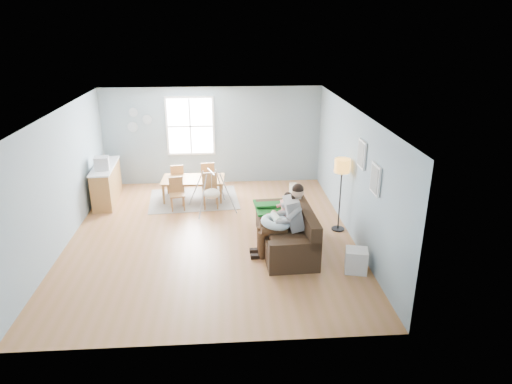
{
  "coord_description": "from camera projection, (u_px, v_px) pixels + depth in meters",
  "views": [
    {
      "loc": [
        0.34,
        -8.92,
        4.4
      ],
      "look_at": [
        0.96,
        -0.02,
        1.0
      ],
      "focal_mm": 32.0,
      "sensor_mm": 36.0,
      "label": 1
    }
  ],
  "objects": [
    {
      "name": "beige_pillow",
      "position": [
        295.0,
        198.0,
        9.69
      ],
      "size": [
        0.18,
        0.54,
        0.53
      ],
      "primitive_type": "cube",
      "rotation": [
        0.0,
        0.0,
        0.06
      ],
      "color": "#C8B299",
      "rests_on": "sofa"
    },
    {
      "name": "dining_table",
      "position": [
        193.0,
        189.0,
        11.76
      ],
      "size": [
        1.62,
        0.95,
        0.56
      ],
      "primitive_type": "imported",
      "rotation": [
        0.0,
        0.0,
        -0.04
      ],
      "color": "brown",
      "rests_on": "rug"
    },
    {
      "name": "rug",
      "position": [
        194.0,
        199.0,
        11.86
      ],
      "size": [
        2.38,
        1.88,
        0.01
      ],
      "primitive_type": "cube",
      "rotation": [
        0.0,
        0.0,
        0.08
      ],
      "color": "gray",
      "rests_on": "room"
    },
    {
      "name": "chair_nw",
      "position": [
        177.0,
        177.0,
        12.17
      ],
      "size": [
        0.39,
        0.39,
        0.8
      ],
      "color": "brown",
      "rests_on": "rug"
    },
    {
      "name": "nursing_pillow",
      "position": [
        276.0,
        222.0,
        8.83
      ],
      "size": [
        0.68,
        0.66,
        0.24
      ],
      "primitive_type": "torus",
      "rotation": [
        0.0,
        0.14,
        0.13
      ],
      "color": "#C7EAF9",
      "rests_on": "father"
    },
    {
      "name": "green_throw",
      "position": [
        279.0,
        207.0,
        9.9
      ],
      "size": [
        1.07,
        0.95,
        0.04
      ],
      "primitive_type": "cube",
      "rotation": [
        0.0,
        0.0,
        0.06
      ],
      "color": "#145A18",
      "rests_on": "sofa"
    },
    {
      "name": "chair_ne",
      "position": [
        208.0,
        175.0,
        12.27
      ],
      "size": [
        0.4,
        0.4,
        0.83
      ],
      "color": "brown",
      "rests_on": "rug"
    },
    {
      "name": "father",
      "position": [
        285.0,
        218.0,
        8.82
      ],
      "size": [
        1.05,
        0.49,
        1.48
      ],
      "color": "gray",
      "rests_on": "sofa"
    },
    {
      "name": "pictures",
      "position": [
        368.0,
        166.0,
        8.41
      ],
      "size": [
        0.05,
        1.34,
        0.74
      ],
      "color": "white",
      "rests_on": "room"
    },
    {
      "name": "baby_swing",
      "position": [
        212.0,
        193.0,
        11.05
      ],
      "size": [
        1.22,
        1.23,
        0.99
      ],
      "color": "#B0B0B5",
      "rests_on": "room"
    },
    {
      "name": "floor_lamp",
      "position": [
        342.0,
        172.0,
        9.68
      ],
      "size": [
        0.33,
        0.33,
        1.64
      ],
      "color": "black",
      "rests_on": "room"
    },
    {
      "name": "chair_se",
      "position": [
        210.0,
        188.0,
        11.23
      ],
      "size": [
        0.42,
        0.42,
        0.86
      ],
      "color": "brown",
      "rests_on": "rug"
    },
    {
      "name": "counter",
      "position": [
        106.0,
        183.0,
        11.59
      ],
      "size": [
        0.6,
        1.74,
        0.96
      ],
      "color": "brown",
      "rests_on": "room"
    },
    {
      "name": "storage_cube",
      "position": [
        356.0,
        260.0,
        8.41
      ],
      "size": [
        0.47,
        0.44,
        0.44
      ],
      "color": "silver",
      "rests_on": "room"
    },
    {
      "name": "toddler",
      "position": [
        283.0,
        209.0,
        9.33
      ],
      "size": [
        0.55,
        0.27,
        0.87
      ],
      "color": "silver",
      "rests_on": "sofa"
    },
    {
      "name": "monitor",
      "position": [
        102.0,
        163.0,
        11.06
      ],
      "size": [
        0.38,
        0.36,
        0.32
      ],
      "color": "#B0B0B5",
      "rests_on": "counter"
    },
    {
      "name": "chair_sw",
      "position": [
        177.0,
        192.0,
        11.13
      ],
      "size": [
        0.42,
        0.42,
        0.8
      ],
      "color": "brown",
      "rests_on": "rug"
    },
    {
      "name": "infant",
      "position": [
        275.0,
        217.0,
        8.84
      ],
      "size": [
        0.22,
        0.42,
        0.15
      ],
      "color": "silver",
      "rests_on": "nursing_pillow"
    },
    {
      "name": "room",
      "position": [
        208.0,
        126.0,
        9.0
      ],
      "size": [
        8.4,
        9.4,
        3.9
      ],
      "color": "#A36B3A"
    },
    {
      "name": "wall_plates",
      "position": [
        138.0,
        120.0,
        12.31
      ],
      "size": [
        0.67,
        0.02,
        0.66
      ],
      "color": "#93A4B1",
      "rests_on": "room"
    },
    {
      "name": "window",
      "position": [
        190.0,
        126.0,
        12.46
      ],
      "size": [
        1.32,
        0.08,
        1.62
      ],
      "color": "white",
      "rests_on": "room"
    },
    {
      "name": "sofa",
      "position": [
        288.0,
        232.0,
        9.3
      ],
      "size": [
        1.05,
        2.28,
        0.91
      ],
      "color": "black",
      "rests_on": "room"
    }
  ]
}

